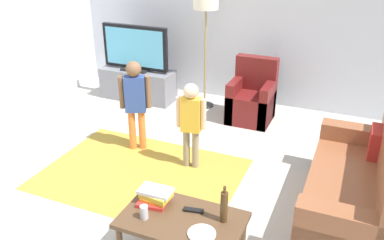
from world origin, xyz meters
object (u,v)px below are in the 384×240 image
Objects in this scene: armchair at (252,100)px; coffee_table at (182,223)px; bottle at (224,207)px; soda_can at (144,212)px; book_stack at (155,196)px; tv_remote at (193,210)px; plate at (202,234)px; tv_stand at (138,85)px; couch at (360,192)px; child_near_tv at (135,98)px; floor_lamp at (206,6)px; child_center at (191,118)px; tv at (135,49)px.

armchair reaches higher than coffee_table.
coffee_table is 3.03× the size of bottle.
soda_can is at bearing -90.90° from armchair.
tv_remote is (0.35, 0.02, -0.06)m from book_stack.
plate is (-0.10, -0.22, -0.13)m from bottle.
book_stack is 2.47× the size of soda_can.
tv_stand is 3.93m from couch.
soda_can is at bearing 180.00° from plate.
book_stack is 0.62m from bottle.
floor_lamp is at bearing 80.46° from child_near_tv.
bottle is (0.55, -2.87, 0.26)m from armchair.
floor_lamp is 5.39× the size of bottle.
armchair reaches higher than tv_stand.
couch reaches higher than tv_remote.
child_center is at bearing -73.47° from floor_lamp.
floor_lamp is (-0.81, 0.19, 1.25)m from armchair.
child_near_tv is 1.11× the size of child_center.
book_stack is at bearing 156.88° from plate.
child_near_tv is 9.57× the size of soda_can.
tv_stand is 1.92m from armchair.
book_stack reaches higher than soda_can.
book_stack reaches higher than plate.
floor_lamp is 2.05m from child_center.
floor_lamp is 6.01× the size of book_stack.
armchair is 1.83m from child_near_tv.
child_near_tv is 5.22× the size of plate.
tv is 0.61× the size of couch.
book_stack is at bearing -80.21° from child_center.
couch is at bearing 28.88° from tv_remote.
tv_stand is 1.33× the size of armchair.
child_center is at bearing 103.54° from tv_remote.
soda_can is at bearing -76.92° from floor_lamp.
plate is (0.50, 0.00, -0.05)m from soda_can.
tv_stand is at bearing 90.00° from tv.
book_stack is at bearing 172.80° from tv_remote.
child_near_tv is 3.47× the size of bottle.
child_center is (1.63, -1.60, 0.38)m from tv_stand.
armchair reaches higher than book_stack.
child_near_tv is at bearing 125.28° from book_stack.
book_stack is at bearing -57.50° from tv_stand.
coffee_table is at bearing -71.74° from floor_lamp.
tv reaches higher than book_stack.
floor_lamp reaches higher than child_near_tv.
tv_remote is at bearing -65.99° from child_center.
book_stack is at bearing 94.11° from soda_can.
couch is 1.70m from plate.
child_center is (0.52, -1.76, -0.92)m from floor_lamp.
tv is 2.28m from child_center.
floor_lamp reaches higher than coffee_table.
child_near_tv is at bearing 130.49° from coffee_table.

